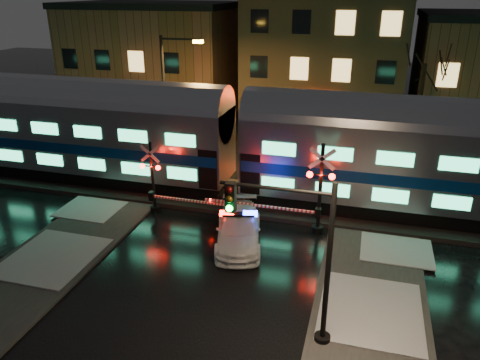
# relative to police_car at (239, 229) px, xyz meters

# --- Properties ---
(ground) EXTENTS (120.00, 120.00, 0.00)m
(ground) POSITION_rel_police_car_xyz_m (-0.68, -0.50, -0.70)
(ground) COLOR black
(ground) RESTS_ON ground
(ballast) EXTENTS (90.00, 4.20, 0.24)m
(ballast) POSITION_rel_police_car_xyz_m (-0.68, 4.50, -0.58)
(ballast) COLOR black
(ballast) RESTS_ON ground
(sidewalk_left) EXTENTS (4.00, 20.00, 0.12)m
(sidewalk_left) POSITION_rel_police_car_xyz_m (-7.18, -6.50, -0.64)
(sidewalk_left) COLOR #2D2D2D
(sidewalk_left) RESTS_ON ground
(building_left) EXTENTS (14.00, 10.00, 9.00)m
(building_left) POSITION_rel_police_car_xyz_m (-13.68, 21.50, 3.80)
(building_left) COLOR brown
(building_left) RESTS_ON ground
(building_mid) EXTENTS (12.00, 11.00, 11.50)m
(building_mid) POSITION_rel_police_car_xyz_m (1.32, 22.00, 5.05)
(building_mid) COLOR brown
(building_mid) RESTS_ON ground
(train) EXTENTS (51.00, 3.12, 5.92)m
(train) POSITION_rel_police_car_xyz_m (-1.36, 4.50, 2.69)
(train) COLOR black
(train) RESTS_ON ballast
(police_car) EXTENTS (3.03, 5.08, 1.54)m
(police_car) POSITION_rel_police_car_xyz_m (0.00, 0.00, 0.00)
(police_car) COLOR white
(police_car) RESTS_ON ground
(crossing_signal_right) EXTENTS (6.16, 0.67, 4.36)m
(crossing_signal_right) POSITION_rel_police_car_xyz_m (2.95, 1.82, 1.11)
(crossing_signal_right) COLOR black
(crossing_signal_right) RESTS_ON ground
(crossing_signal_left) EXTENTS (5.25, 0.63, 3.71)m
(crossing_signal_left) POSITION_rel_police_car_xyz_m (-4.62, 1.80, 0.83)
(crossing_signal_left) COLOR black
(crossing_signal_left) RESTS_ON ground
(traffic_light) EXTENTS (3.64, 0.68, 5.62)m
(traffic_light) POSITION_rel_police_car_xyz_m (3.46, -5.47, 2.29)
(traffic_light) COLOR black
(traffic_light) RESTS_ON ground
(streetlight) EXTENTS (2.69, 0.28, 8.05)m
(streetlight) POSITION_rel_police_car_xyz_m (-6.85, 8.50, 3.95)
(streetlight) COLOR black
(streetlight) RESTS_ON ground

